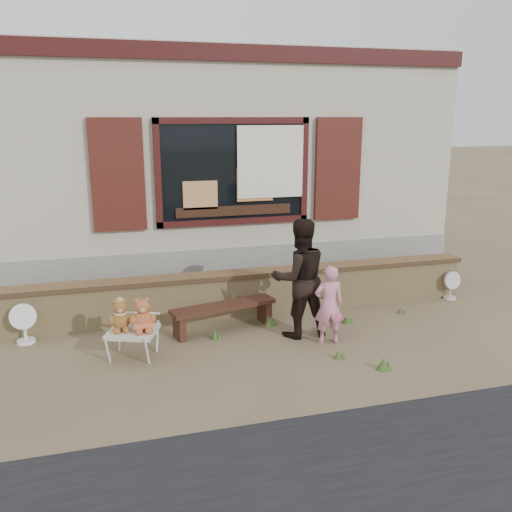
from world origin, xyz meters
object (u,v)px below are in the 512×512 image
object	(u,v)px
teddy_bear_left	(120,314)
child	(329,305)
bench	(224,311)
folding_chair	(133,333)
adult	(300,278)
teddy_bear_right	(143,314)

from	to	relation	value
teddy_bear_left	child	world-z (taller)	child
bench	folding_chair	distance (m)	1.38
child	folding_chair	bearing A→B (deg)	1.63
child	adult	bearing A→B (deg)	-44.35
bench	child	size ratio (longest dim) A/B	1.45
teddy_bear_left	child	size ratio (longest dim) A/B	0.38
teddy_bear_right	adult	size ratio (longest dim) A/B	0.27
bench	teddy_bear_right	bearing A→B (deg)	-165.38
child	teddy_bear_right	bearing A→B (deg)	2.53
teddy_bear_right	child	size ratio (longest dim) A/B	0.41
folding_chair	adult	distance (m)	2.28
bench	adult	size ratio (longest dim) A/B	0.94
teddy_bear_left	bench	bearing A→B (deg)	40.49
bench	folding_chair	xyz separation A→B (m)	(-1.27, -0.55, 0.04)
adult	teddy_bear_left	bearing A→B (deg)	1.00
teddy_bear_right	bench	bearing A→B (deg)	48.64
folding_chair	child	world-z (taller)	child
bench	teddy_bear_left	size ratio (longest dim) A/B	3.77
teddy_bear_right	adult	bearing A→B (deg)	25.47
child	adult	size ratio (longest dim) A/B	0.65
folding_chair	child	xyz separation A→B (m)	(2.51, -0.24, 0.21)
folding_chair	child	bearing A→B (deg)	15.48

